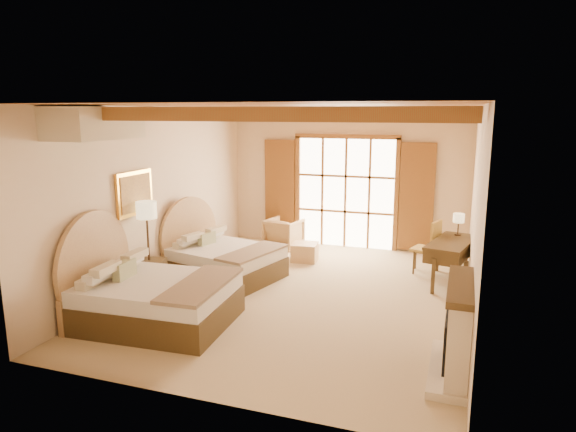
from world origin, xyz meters
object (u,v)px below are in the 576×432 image
at_px(nightstand, 149,277).
at_px(desk, 451,261).
at_px(bed_far, 218,257).
at_px(bed_near, 147,294).
at_px(armchair, 284,233).

bearing_deg(nightstand, desk, 12.95).
bearing_deg(bed_far, bed_near, -77.13).
relative_size(bed_near, armchair, 3.00).
height_order(nightstand, armchair, armchair).
distance_m(bed_far, armchair, 2.44).
bearing_deg(bed_far, armchair, 92.79).
xyz_separation_m(nightstand, desk, (4.91, 2.29, 0.13)).
bearing_deg(armchair, desk, 170.57).
bearing_deg(armchair, bed_near, 94.16).
height_order(bed_near, desk, bed_near).
bearing_deg(armchair, bed_far, 89.29).
distance_m(bed_near, armchair, 4.71).
relative_size(nightstand, armchair, 0.79).
bearing_deg(bed_near, nightstand, 119.43).
height_order(nightstand, desk, desk).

